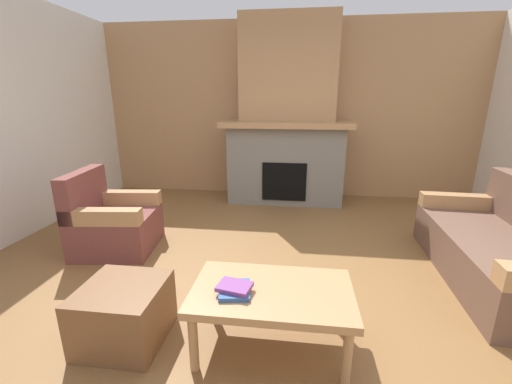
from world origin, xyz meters
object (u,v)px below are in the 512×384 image
(couch, at_px, (505,251))
(armchair, at_px, (112,222))
(coffee_table, at_px, (272,297))
(ottoman, at_px, (124,313))
(fireplace, at_px, (287,125))

(couch, xyz_separation_m, armchair, (-3.75, 0.17, 0.01))
(couch, height_order, armchair, same)
(couch, bearing_deg, coffee_table, -151.39)
(couch, distance_m, coffee_table, 2.22)
(armchair, height_order, ottoman, armchair)
(fireplace, xyz_separation_m, coffee_table, (0.05, -3.24, -0.79))
(armchair, xyz_separation_m, ottoman, (0.82, -1.29, -0.09))
(fireplace, bearing_deg, ottoman, -105.72)
(fireplace, relative_size, couch, 1.47)
(couch, xyz_separation_m, ottoman, (-2.92, -1.11, -0.09))
(armchair, relative_size, ottoman, 1.63)
(fireplace, relative_size, ottoman, 5.19)
(couch, height_order, ottoman, couch)
(couch, relative_size, armchair, 2.17)
(fireplace, bearing_deg, armchair, -131.06)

